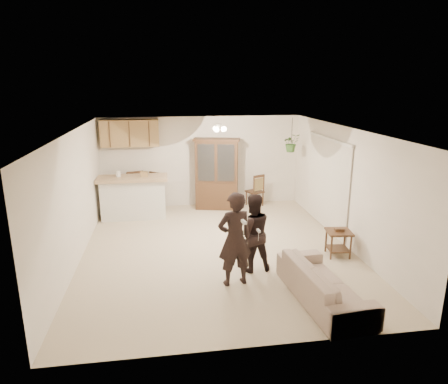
{
  "coord_description": "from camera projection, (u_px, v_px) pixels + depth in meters",
  "views": [
    {
      "loc": [
        -1.02,
        -7.69,
        3.39
      ],
      "look_at": [
        0.2,
        0.4,
        1.13
      ],
      "focal_mm": 32.0,
      "sensor_mm": 36.0,
      "label": 1
    }
  ],
  "objects": [
    {
      "name": "wall_back",
      "position": [
        202.0,
        162.0,
        11.15
      ],
      "size": [
        5.5,
        0.02,
        2.5
      ],
      "primitive_type": "cube",
      "color": "silver",
      "rests_on": "ground"
    },
    {
      "name": "upper_cabinets",
      "position": [
        130.0,
        133.0,
        10.48
      ],
      "size": [
        1.5,
        0.34,
        0.7
      ],
      "primitive_type": "cube",
      "color": "olive",
      "rests_on": "wall_back"
    },
    {
      "name": "chair_hutch_right",
      "position": [
        255.0,
        197.0,
        11.32
      ],
      "size": [
        0.54,
        0.54,
        0.92
      ],
      "rotation": [
        0.0,
        0.0,
        3.57
      ],
      "color": "#3B2715",
      "rests_on": "floor"
    },
    {
      "name": "wall_front",
      "position": [
        252.0,
        261.0,
        4.95
      ],
      "size": [
        5.5,
        0.02,
        2.5
      ],
      "primitive_type": "cube",
      "color": "silver",
      "rests_on": "ground"
    },
    {
      "name": "chair_bar",
      "position": [
        138.0,
        202.0,
        10.64
      ],
      "size": [
        0.6,
        0.6,
        1.1
      ],
      "rotation": [
        0.0,
        0.0,
        0.28
      ],
      "color": "#3B2715",
      "rests_on": "floor"
    },
    {
      "name": "chair_hutch_left",
      "position": [
        151.0,
        200.0,
        10.84
      ],
      "size": [
        0.65,
        0.65,
        1.04
      ],
      "rotation": [
        0.0,
        0.0,
        -0.76
      ],
      "color": "#3B2715",
      "rests_on": "floor"
    },
    {
      "name": "hanging_plant",
      "position": [
        291.0,
        143.0,
        10.51
      ],
      "size": [
        0.43,
        0.37,
        0.48
      ],
      "primitive_type": "imported",
      "color": "#356327",
      "rests_on": "ceiling"
    },
    {
      "name": "child",
      "position": [
        252.0,
        236.0,
        7.3
      ],
      "size": [
        0.7,
        0.57,
        1.35
      ],
      "primitive_type": "imported",
      "rotation": [
        0.0,
        0.0,
        3.24
      ],
      "color": "black",
      "rests_on": "floor"
    },
    {
      "name": "breakfast_bar",
      "position": [
        134.0,
        199.0,
        10.22
      ],
      "size": [
        1.6,
        0.55,
        1.0
      ],
      "primitive_type": "cube",
      "color": "silver",
      "rests_on": "floor"
    },
    {
      "name": "adult",
      "position": [
        235.0,
        235.0,
        6.73
      ],
      "size": [
        0.73,
        0.55,
        1.8
      ],
      "primitive_type": "imported",
      "rotation": [
        0.0,
        0.0,
        3.34
      ],
      "color": "black",
      "rests_on": "floor"
    },
    {
      "name": "controller_child",
      "position": [
        259.0,
        231.0,
        6.92
      ],
      "size": [
        0.05,
        0.13,
        0.04
      ],
      "primitive_type": "cube",
      "rotation": [
        0.0,
        0.0,
        3.24
      ],
      "color": "silver",
      "rests_on": "child"
    },
    {
      "name": "plant_cord",
      "position": [
        292.0,
        130.0,
        10.42
      ],
      "size": [
        0.01,
        0.01,
        0.65
      ],
      "primitive_type": "cylinder",
      "color": "black",
      "rests_on": "ceiling"
    },
    {
      "name": "ceiling",
      "position": [
        217.0,
        130.0,
        7.72
      ],
      "size": [
        5.5,
        6.5,
        0.02
      ],
      "primitive_type": "cube",
      "color": "silver",
      "rests_on": "wall_back"
    },
    {
      "name": "bar_top",
      "position": [
        132.0,
        178.0,
        10.08
      ],
      "size": [
        1.75,
        0.7,
        0.08
      ],
      "primitive_type": "cube",
      "color": "tan",
      "rests_on": "breakfast_bar"
    },
    {
      "name": "china_hutch",
      "position": [
        217.0,
        174.0,
        10.9
      ],
      "size": [
        1.31,
        0.74,
        1.94
      ],
      "rotation": [
        0.0,
        0.0,
        -0.23
      ],
      "color": "#3B2715",
      "rests_on": "floor"
    },
    {
      "name": "sofa",
      "position": [
        324.0,
        279.0,
        6.34
      ],
      "size": [
        0.89,
        1.93,
        0.73
      ],
      "primitive_type": "imported",
      "rotation": [
        0.0,
        0.0,
        1.66
      ],
      "color": "#C0B09E",
      "rests_on": "floor"
    },
    {
      "name": "vertical_blinds",
      "position": [
        327.0,
        184.0,
        9.34
      ],
      "size": [
        0.06,
        2.3,
        2.1
      ],
      "primitive_type": null,
      "color": "beige",
      "rests_on": "wall_right"
    },
    {
      "name": "wall_right",
      "position": [
        346.0,
        187.0,
        8.45
      ],
      "size": [
        0.02,
        6.5,
        2.5
      ],
      "primitive_type": "cube",
      "color": "silver",
      "rests_on": "ground"
    },
    {
      "name": "ceiling_fixture",
      "position": [
        219.0,
        128.0,
        8.92
      ],
      "size": [
        0.36,
        0.36,
        0.2
      ],
      "primitive_type": null,
      "color": "#FDE4BE",
      "rests_on": "ceiling"
    },
    {
      "name": "wall_left",
      "position": [
        75.0,
        198.0,
        7.65
      ],
      "size": [
        0.02,
        6.5,
        2.5
      ],
      "primitive_type": "cube",
      "color": "silver",
      "rests_on": "ground"
    },
    {
      "name": "floor",
      "position": [
        217.0,
        249.0,
        8.38
      ],
      "size": [
        6.5,
        6.5,
        0.0
      ],
      "primitive_type": "plane",
      "color": "beige",
      "rests_on": "ground"
    },
    {
      "name": "side_table",
      "position": [
        338.0,
        243.0,
        8.02
      ],
      "size": [
        0.53,
        0.53,
        0.58
      ],
      "rotation": [
        0.0,
        0.0,
        -0.12
      ],
      "color": "#3B2715",
      "rests_on": "floor"
    },
    {
      "name": "controller_adult",
      "position": [
        244.0,
        222.0,
        6.28
      ],
      "size": [
        0.07,
        0.15,
        0.04
      ],
      "primitive_type": "cube",
      "rotation": [
        0.0,
        0.0,
        3.34
      ],
      "color": "silver",
      "rests_on": "adult"
    }
  ]
}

